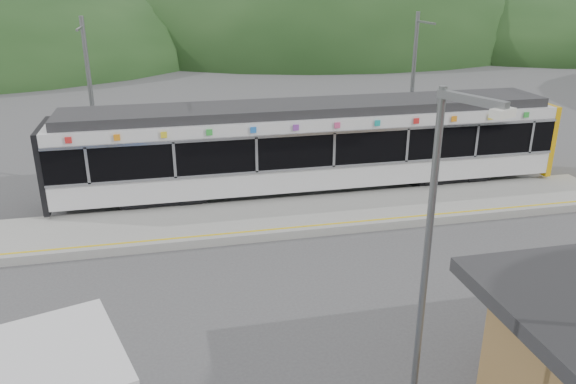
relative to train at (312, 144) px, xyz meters
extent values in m
plane|color=#4C4C4F|center=(-1.60, -6.00, -2.06)|extent=(120.00, 120.00, 0.00)
ellipsoid|color=#1E3D19|center=(14.40, 48.00, -2.06)|extent=(52.00, 39.00, 26.00)
ellipsoid|color=#1E3D19|center=(43.40, 42.00, -2.06)|extent=(44.00, 33.00, 16.00)
cube|color=#9E9E99|center=(-1.60, -2.70, -1.91)|extent=(26.00, 3.20, 0.30)
cube|color=yellow|center=(-1.60, -4.00, -1.76)|extent=(26.00, 0.10, 0.01)
cube|color=black|center=(-6.02, 0.00, -1.76)|extent=(3.20, 2.20, 0.56)
cube|color=black|center=(5.98, 0.00, -1.76)|extent=(3.20, 2.20, 0.56)
cube|color=silver|center=(-0.02, 0.00, -1.02)|extent=(20.00, 2.90, 0.92)
cube|color=black|center=(-0.02, 0.00, 0.16)|extent=(20.00, 2.96, 1.45)
cube|color=silver|center=(-0.02, -1.50, -0.51)|extent=(20.00, 0.05, 0.10)
cube|color=silver|center=(-0.02, -1.50, 0.84)|extent=(20.00, 0.05, 0.10)
cube|color=silver|center=(-0.02, 0.00, 1.11)|extent=(20.00, 2.90, 0.45)
cube|color=#2D2D30|center=(-0.02, 0.00, 1.52)|extent=(19.40, 2.50, 0.36)
cube|color=#E2A70B|center=(10.10, 0.00, -0.16)|extent=(0.24, 2.92, 3.00)
cube|color=black|center=(-10.12, 0.00, -0.16)|extent=(0.20, 2.92, 3.00)
cube|color=silver|center=(-8.52, -1.50, 0.16)|extent=(0.10, 0.05, 1.35)
cube|color=silver|center=(-5.52, -1.50, 0.16)|extent=(0.10, 0.05, 1.35)
cube|color=silver|center=(-2.52, -1.50, 0.16)|extent=(0.10, 0.05, 1.35)
cube|color=silver|center=(0.48, -1.50, 0.16)|extent=(0.10, 0.05, 1.35)
cube|color=silver|center=(3.48, -1.50, 0.16)|extent=(0.10, 0.05, 1.35)
cube|color=silver|center=(6.48, -1.50, 0.16)|extent=(0.10, 0.05, 1.35)
cube|color=silver|center=(8.98, -1.50, 0.16)|extent=(0.10, 0.05, 1.35)
cube|color=red|center=(-9.02, -1.49, 1.12)|extent=(0.22, 0.04, 0.22)
cube|color=orange|center=(-7.42, -1.49, 1.12)|extent=(0.22, 0.04, 0.22)
cube|color=yellow|center=(-5.82, -1.49, 1.12)|extent=(0.22, 0.04, 0.22)
cube|color=green|center=(-4.22, -1.49, 1.12)|extent=(0.22, 0.04, 0.22)
cube|color=blue|center=(-2.62, -1.49, 1.12)|extent=(0.22, 0.04, 0.22)
cube|color=purple|center=(-1.02, -1.49, 1.12)|extent=(0.22, 0.04, 0.22)
cube|color=#E54C8C|center=(0.58, -1.49, 1.12)|extent=(0.22, 0.04, 0.22)
cube|color=#19A5A5|center=(2.18, -1.49, 1.12)|extent=(0.22, 0.04, 0.22)
cube|color=red|center=(3.78, -1.49, 1.12)|extent=(0.22, 0.04, 0.22)
cube|color=orange|center=(5.38, -1.49, 1.12)|extent=(0.22, 0.04, 0.22)
cube|color=yellow|center=(6.98, -1.49, 1.12)|extent=(0.22, 0.04, 0.22)
cube|color=green|center=(8.58, -1.49, 1.12)|extent=(0.22, 0.04, 0.22)
cylinder|color=slate|center=(-8.60, 2.60, 1.44)|extent=(0.18, 0.18, 7.00)
cube|color=slate|center=(-8.60, 1.80, 4.54)|extent=(0.08, 1.80, 0.08)
cylinder|color=slate|center=(5.40, 2.60, 1.44)|extent=(0.18, 0.18, 7.00)
cube|color=slate|center=(5.40, 1.80, 4.54)|extent=(0.08, 1.80, 0.08)
cylinder|color=slate|center=(-1.69, -13.69, 1.38)|extent=(0.12, 0.12, 6.88)
cube|color=slate|center=(-1.69, -14.20, 4.70)|extent=(0.55, 1.11, 0.12)
cube|color=silver|center=(-1.69, -14.72, 4.61)|extent=(0.39, 0.30, 0.12)
camera|label=1|loc=(-5.68, -21.20, 6.29)|focal=35.00mm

